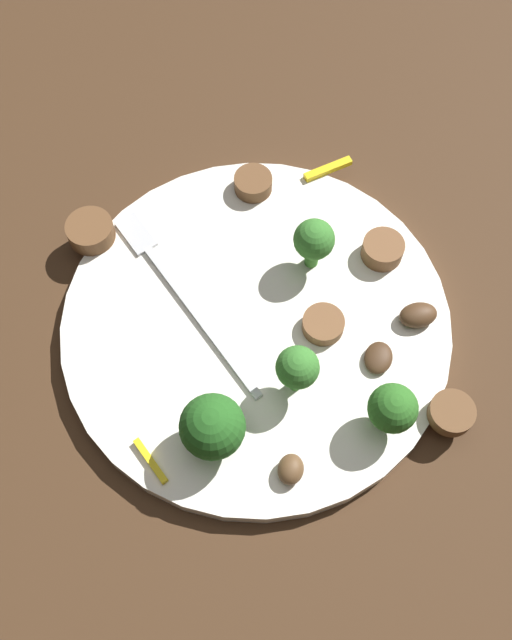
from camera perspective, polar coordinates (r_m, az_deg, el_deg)
The scene contains 17 objects.
ground_plane at distance 0.53m, azimuth 0.00°, elevation -0.69°, with size 1.40×1.40×0.00m, color #422B19.
plate at distance 0.52m, azimuth 0.00°, elevation -0.35°, with size 0.28×0.28×0.01m, color white.
fork at distance 0.53m, azimuth -6.31°, elevation 2.51°, with size 0.17×0.08×0.00m.
broccoli_floret_0 at distance 0.47m, azimuth 10.86°, elevation -6.97°, with size 0.03×0.03×0.05m.
broccoli_floret_1 at distance 0.46m, azimuth -3.51°, elevation -8.53°, with size 0.04×0.04×0.05m.
broccoli_floret_2 at distance 0.47m, azimuth 3.33°, elevation -3.87°, with size 0.03×0.03×0.05m.
broccoli_floret_3 at distance 0.51m, azimuth 4.66°, elevation 6.34°, with size 0.03×0.03×0.05m.
sausage_slice_0 at distance 0.54m, azimuth 10.09°, elevation 5.57°, with size 0.03×0.03×0.02m, color brown.
sausage_slice_1 at distance 0.51m, azimuth 5.39°, elevation -0.35°, with size 0.03×0.03×0.01m, color brown.
sausage_slice_2 at distance 0.56m, azimuth -13.09°, elevation 6.95°, with size 0.04×0.04×0.02m, color brown.
sausage_slice_3 at distance 0.57m, azimuth -0.23°, elevation 10.87°, with size 0.03×0.03×0.01m, color brown.
sausage_slice_4 at distance 0.50m, azimuth 15.36°, elevation -7.17°, with size 0.03×0.03×0.01m, color brown.
mushroom_0 at distance 0.52m, azimuth 12.84°, elevation 0.39°, with size 0.03×0.02×0.01m, color #4C331E.
mushroom_1 at distance 0.51m, azimuth 9.76°, elevation -2.98°, with size 0.02×0.02×0.01m, color #422B19.
mushroom_2 at distance 0.47m, azimuth 2.79°, elevation -11.84°, with size 0.02×0.02×0.01m, color brown.
pepper_strip_0 at distance 0.48m, azimuth -8.43°, elevation -11.08°, with size 0.04×0.00×0.00m, color yellow.
pepper_strip_1 at distance 0.59m, azimuth 5.77°, elevation 11.92°, with size 0.04×0.01×0.00m, color yellow.
Camera 1 is at (-0.22, 0.05, 0.48)m, focal length 40.03 mm.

